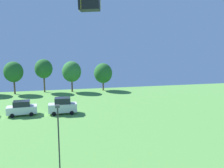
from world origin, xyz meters
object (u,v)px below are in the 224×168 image
Objects in this scene: light_post_1 at (59,137)px; treeline_tree_1 at (13,72)px; treeline_tree_2 at (44,69)px; parked_car_third_from_left at (63,106)px; treeline_tree_4 at (103,73)px; treeline_tree_3 at (72,72)px; parked_car_second_from_left at (22,108)px.

light_post_1 is 37.90m from treeline_tree_1.
parked_car_third_from_left is at bearing -78.32° from treeline_tree_2.
parked_car_third_from_left is 0.68× the size of treeline_tree_4.
treeline_tree_1 is 12.73m from treeline_tree_3.
parked_car_third_from_left is 19.57m from treeline_tree_2.
treeline_tree_1 is (-9.73, 36.60, 1.47)m from light_post_1.
treeline_tree_2 is at bearing 7.34° from treeline_tree_1.
light_post_1 is (5.74, -19.21, 2.38)m from parked_car_second_from_left.
treeline_tree_1 is 20.21m from treeline_tree_4.
treeline_tree_2 is 6.43m from treeline_tree_3.
treeline_tree_3 reaches higher than light_post_1.
parked_car_third_from_left is 0.72× the size of light_post_1.
treeline_tree_3 is (6.31, -1.03, -0.70)m from treeline_tree_2.
parked_car_second_from_left is 23.96m from treeline_tree_4.
treeline_tree_1 reaches higher than parked_car_third_from_left.
parked_car_third_from_left is 20.97m from treeline_tree_1.
treeline_tree_2 is (2.42, 18.22, 4.32)m from parked_car_second_from_left.
treeline_tree_4 reaches higher than parked_car_third_from_left.
treeline_tree_4 is at bearing 61.90° from parked_car_third_from_left.
treeline_tree_2 reaches higher than light_post_1.
treeline_tree_4 is (9.91, 17.90, 2.90)m from parked_car_third_from_left.
light_post_1 is (-0.55, -18.71, 2.24)m from parked_car_third_from_left.
treeline_tree_3 is at bearing -0.92° from treeline_tree_1.
treeline_tree_3 reaches higher than parked_car_third_from_left.
treeline_tree_3 is (12.72, -0.20, -0.22)m from treeline_tree_1.
treeline_tree_3 is (8.73, 17.19, 3.63)m from parked_car_second_from_left.
treeline_tree_4 is (20.19, 0.01, -0.82)m from treeline_tree_1.
treeline_tree_1 is 1.02× the size of treeline_tree_3.
treeline_tree_4 reaches higher than parked_car_second_from_left.
treeline_tree_2 reaches higher than treeline_tree_3.
treeline_tree_2 is 1.17× the size of treeline_tree_4.
treeline_tree_1 is at bearing -179.98° from treeline_tree_4.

